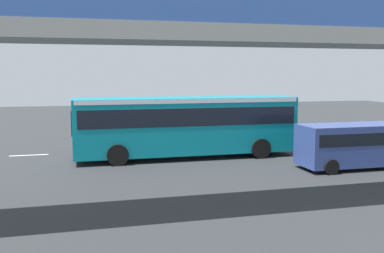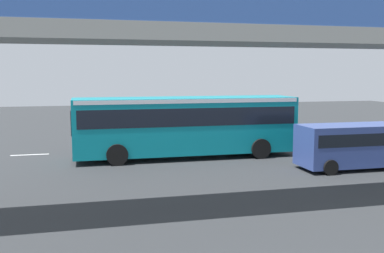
{
  "view_description": "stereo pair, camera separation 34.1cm",
  "coord_description": "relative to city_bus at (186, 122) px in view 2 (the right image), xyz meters",
  "views": [
    {
      "loc": [
        5.41,
        22.4,
        4.39
      ],
      "look_at": [
        -0.46,
        -0.02,
        1.6
      ],
      "focal_mm": 41.36,
      "sensor_mm": 36.0,
      "label": 1
    },
    {
      "loc": [
        5.08,
        22.49,
        4.39
      ],
      "look_at": [
        -0.46,
        -0.02,
        1.6
      ],
      "focal_mm": 41.36,
      "sensor_mm": 36.0,
      "label": 2
    }
  ],
  "objects": [
    {
      "name": "ground",
      "position": [
        0.08,
        -0.14,
        -1.88
      ],
      "size": [
        80.0,
        80.0,
        0.0
      ],
      "primitive_type": "plane",
      "color": "#2D3033"
    },
    {
      "name": "city_bus",
      "position": [
        0.0,
        0.0,
        0.0
      ],
      "size": [
        11.54,
        2.85,
        3.15
      ],
      "color": "#0C8493",
      "rests_on": "ground"
    },
    {
      "name": "parked_van",
      "position": [
        -6.74,
        4.55,
        -0.7
      ],
      "size": [
        4.8,
        2.17,
        2.05
      ],
      "color": "#33478C",
      "rests_on": "ground"
    },
    {
      "name": "pedestrian",
      "position": [
        -6.98,
        2.13,
        -1.0
      ],
      "size": [
        0.38,
        0.38,
        1.79
      ],
      "color": "#2D2D38",
      "rests_on": "ground"
    },
    {
      "name": "traffic_sign",
      "position": [
        -1.59,
        -4.72,
        0.01
      ],
      "size": [
        0.08,
        0.6,
        2.8
      ],
      "color": "slate",
      "rests_on": "ground"
    },
    {
      "name": "lane_dash_leftmost",
      "position": [
        -7.92,
        -2.69,
        -1.88
      ],
      "size": [
        2.0,
        0.2,
        0.01
      ],
      "primitive_type": "cube",
      "color": "silver",
      "rests_on": "ground"
    },
    {
      "name": "lane_dash_left",
      "position": [
        -3.92,
        -2.69,
        -1.88
      ],
      "size": [
        2.0,
        0.2,
        0.01
      ],
      "primitive_type": "cube",
      "color": "silver",
      "rests_on": "ground"
    },
    {
      "name": "lane_dash_centre",
      "position": [
        0.08,
        -2.69,
        -1.88
      ],
      "size": [
        2.0,
        0.2,
        0.01
      ],
      "primitive_type": "cube",
      "color": "silver",
      "rests_on": "ground"
    },
    {
      "name": "lane_dash_right",
      "position": [
        4.08,
        -2.69,
        -1.88
      ],
      "size": [
        2.0,
        0.2,
        0.01
      ],
      "primitive_type": "cube",
      "color": "silver",
      "rests_on": "ground"
    },
    {
      "name": "lane_dash_rightmost",
      "position": [
        8.08,
        -2.69,
        -1.88
      ],
      "size": [
        2.0,
        0.2,
        0.01
      ],
      "primitive_type": "cube",
      "color": "silver",
      "rests_on": "ground"
    },
    {
      "name": "pedestrian_overpass",
      "position": [
        0.08,
        9.03,
        3.25
      ],
      "size": [
        28.37,
        2.6,
        6.89
      ],
      "color": "gray",
      "rests_on": "ground"
    }
  ]
}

